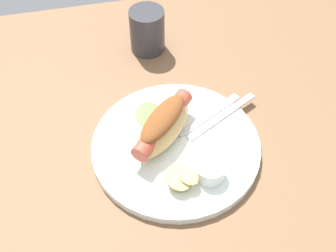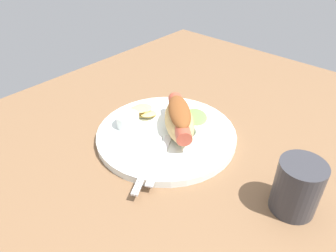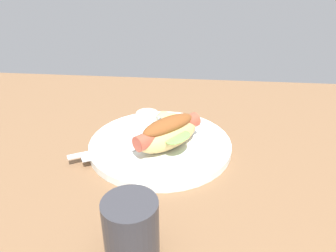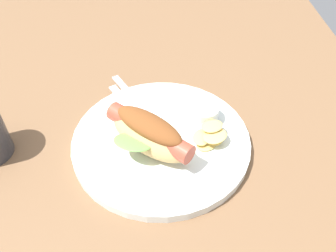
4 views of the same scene
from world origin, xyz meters
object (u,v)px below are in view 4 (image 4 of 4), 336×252
(knife, at_px, (129,109))
(fork, at_px, (135,101))
(hot_dog, at_px, (149,133))
(chips_pile, at_px, (209,136))
(sauce_ramekin, at_px, (203,114))
(plate, at_px, (160,142))

(knife, bearing_deg, fork, -54.85)
(hot_dog, xyz_separation_m, knife, (-0.09, -0.03, -0.03))
(fork, bearing_deg, hot_dog, 163.23)
(hot_dog, height_order, chips_pile, hot_dog)
(sauce_ramekin, distance_m, knife, 0.13)
(plate, height_order, knife, knife)
(plate, relative_size, chips_pile, 4.30)
(plate, height_order, chips_pile, chips_pile)
(sauce_ramekin, bearing_deg, chips_pile, 3.00)
(plate, xyz_separation_m, chips_pile, (0.01, 0.08, 0.02))
(hot_dog, distance_m, knife, 0.10)
(knife, relative_size, chips_pile, 2.16)
(chips_pile, bearing_deg, fork, -131.65)
(hot_dog, bearing_deg, sauce_ramekin, -105.77)
(hot_dog, relative_size, knife, 0.99)
(plate, bearing_deg, chips_pile, 80.92)
(sauce_ramekin, xyz_separation_m, chips_pile, (0.05, 0.00, -0.00))
(fork, distance_m, chips_pile, 0.16)
(plate, relative_size, hot_dog, 2.02)
(hot_dog, xyz_separation_m, fork, (-0.11, -0.02, -0.03))
(knife, height_order, chips_pile, chips_pile)
(fork, relative_size, chips_pile, 2.21)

